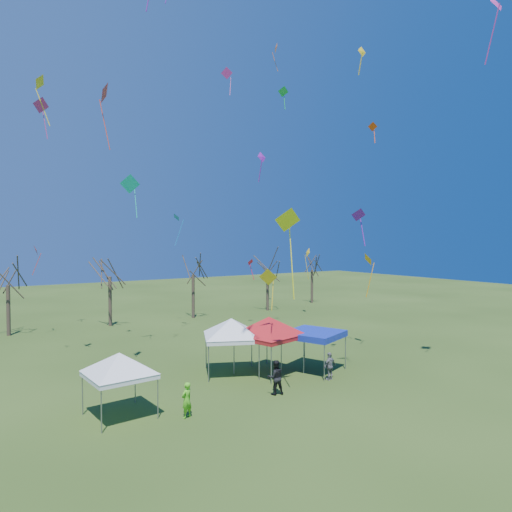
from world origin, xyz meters
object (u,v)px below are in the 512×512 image
Objects in this scene: tree_3 at (193,259)px; person_grey at (330,366)px; tree_2 at (110,259)px; tree_5 at (312,258)px; tent_red at (269,321)px; tree_4 at (268,258)px; person_green at (187,400)px; person_dark at (275,377)px; tree_1 at (8,267)px; tent_white_west at (119,357)px; tent_blue at (314,334)px; tent_white_mid at (231,322)px.

tree_3 is 24.09m from person_grey.
tree_2 is 26.15m from tree_5.
tent_red is (-22.40, -22.44, -2.52)m from tree_5.
tree_4 is 4.88× the size of person_green.
tree_4 is 28.92m from person_dark.
tree_5 is at bearing 2.35° from tree_1.
tent_white_west reaches higher than tent_blue.
tree_5 is at bearing 45.05° from tent_red.
tree_1 is 24.39m from tent_red.
person_dark is at bearing -119.74° from tent_red.
tree_5 is (26.09, 1.69, -0.56)m from tree_2.
tree_5 is 1.94× the size of tent_white_west.
tree_1 is 22.43m from tent_white_mid.
person_grey is at bearing -45.24° from tent_white_mid.
tree_2 is 19.88m from tent_white_mid.
tree_3 is (8.40, -0.33, -0.21)m from tree_2.
tree_1 is 26.13m from tree_4.
tent_white_west reaches higher than person_green.
person_dark is (7.69, -1.45, -1.84)m from tent_white_west.
tent_white_mid is (-24.31, -21.23, -2.60)m from tree_5.
tree_2 is at bearing -176.30° from tree_5.
tree_3 reaches higher than person_green.
tent_red is at bearing -60.11° from tree_1.
tent_white_mid is 2.55× the size of person_green.
tent_blue is at bearing -73.77° from tree_2.
tent_red reaches higher than tent_blue.
tree_1 is 1.96× the size of tent_white_west.
person_dark is at bearing -89.20° from tent_white_mid.
tent_white_mid is (-6.63, -19.21, -2.95)m from tree_3.
person_dark is at bearing -133.37° from tree_5.
tree_4 is at bearing 61.99° from tent_blue.
tree_2 is 5.13× the size of person_grey.
person_green is at bearing -97.85° from tree_2.
tent_white_mid is 1.02× the size of tent_blue.
tent_white_mid is 0.94× the size of tent_red.
tree_2 is 23.04m from tent_blue.
tree_1 is at bearing 178.15° from tree_2.
tree_2 is 2.13× the size of tent_white_west.
tent_blue is (2.65, -1.02, -0.96)m from tent_red.
tree_4 is at bearing -0.26° from tree_3.
tree_4 is at bearing -154.90° from person_green.
tree_4 is at bearing 43.23° from tent_white_west.
tree_2 reaches higher than tree_3.
tree_5 is 30.87m from tent_blue.
person_dark is at bearing -4.43° from person_grey.
tree_2 reaches higher than tent_red.
tree_1 is at bearing -101.92° from person_green.
tree_2 is 1.04× the size of tree_4.
tree_3 is 25.09m from person_dark.
person_green is at bearing -78.39° from tree_1.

